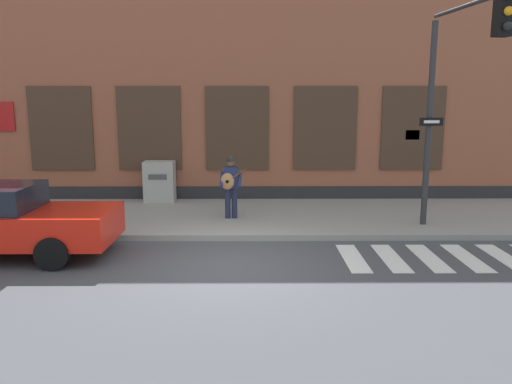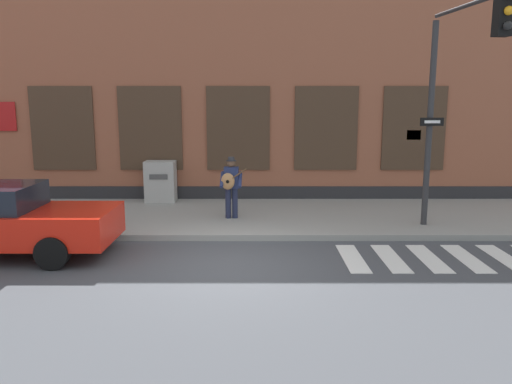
{
  "view_description": "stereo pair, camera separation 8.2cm",
  "coord_description": "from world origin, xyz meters",
  "px_view_note": "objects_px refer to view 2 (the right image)",
  "views": [
    {
      "loc": [
        0.48,
        -9.54,
        3.25
      ],
      "look_at": [
        0.56,
        2.08,
        1.12
      ],
      "focal_mm": 35.0,
      "sensor_mm": 36.0,
      "label": 1
    },
    {
      "loc": [
        0.56,
        -9.54,
        3.25
      ],
      "look_at": [
        0.56,
        2.08,
        1.12
      ],
      "focal_mm": 35.0,
      "sensor_mm": 36.0,
      "label": 2
    }
  ],
  "objects_px": {
    "busker": "(231,184)",
    "utility_box": "(161,181)",
    "traffic_light": "(456,79)",
    "red_car": "(2,220)"
  },
  "relations": [
    {
      "from": "traffic_light",
      "to": "utility_box",
      "type": "relative_size",
      "value": 4.08
    },
    {
      "from": "red_car",
      "to": "traffic_light",
      "type": "bearing_deg",
      "value": 5.99
    },
    {
      "from": "red_car",
      "to": "utility_box",
      "type": "distance_m",
      "value": 5.63
    },
    {
      "from": "busker",
      "to": "traffic_light",
      "type": "height_order",
      "value": "traffic_light"
    },
    {
      "from": "traffic_light",
      "to": "utility_box",
      "type": "xyz_separation_m",
      "value": [
        -7.39,
        4.08,
        -2.94
      ]
    },
    {
      "from": "utility_box",
      "to": "red_car",
      "type": "bearing_deg",
      "value": -115.08
    },
    {
      "from": "red_car",
      "to": "traffic_light",
      "type": "relative_size",
      "value": 0.89
    },
    {
      "from": "busker",
      "to": "utility_box",
      "type": "xyz_separation_m",
      "value": [
        -2.3,
        2.28,
        -0.3
      ]
    },
    {
      "from": "red_car",
      "to": "busker",
      "type": "bearing_deg",
      "value": 31.05
    },
    {
      "from": "busker",
      "to": "utility_box",
      "type": "distance_m",
      "value": 3.25
    }
  ]
}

